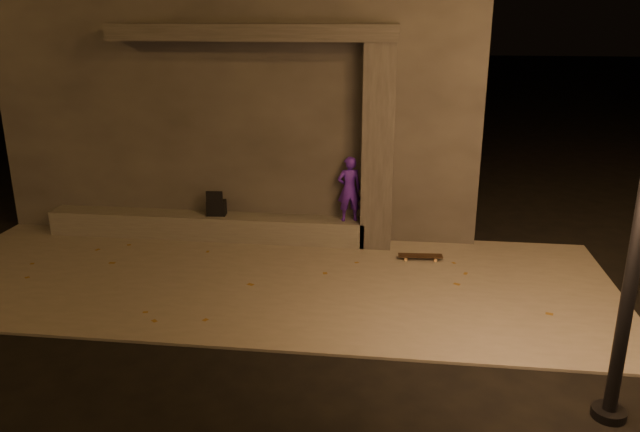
# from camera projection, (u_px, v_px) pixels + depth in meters

# --- Properties ---
(ground) EXTENTS (120.00, 120.00, 0.00)m
(ground) POSITION_uv_depth(u_px,v_px,m) (233.00, 342.00, 8.14)
(ground) COLOR black
(ground) RESTS_ON ground
(sidewalk) EXTENTS (11.00, 4.40, 0.04)m
(sidewalk) POSITION_uv_depth(u_px,v_px,m) (265.00, 279.00, 10.02)
(sidewalk) COLOR #68635B
(sidewalk) RESTS_ON ground
(building) EXTENTS (9.00, 5.10, 5.22)m
(building) POSITION_uv_depth(u_px,v_px,m) (260.00, 85.00, 13.58)
(building) COLOR #353230
(building) RESTS_ON ground
(ledge) EXTENTS (6.00, 0.55, 0.45)m
(ledge) POSITION_uv_depth(u_px,v_px,m) (206.00, 226.00, 11.78)
(ledge) COLOR #57544F
(ledge) RESTS_ON sidewalk
(column) EXTENTS (0.55, 0.55, 3.60)m
(column) POSITION_uv_depth(u_px,v_px,m) (378.00, 148.00, 10.90)
(column) COLOR #353230
(column) RESTS_ON sidewalk
(canopy) EXTENTS (5.00, 0.70, 0.28)m
(canopy) POSITION_uv_depth(u_px,v_px,m) (252.00, 32.00, 10.61)
(canopy) COLOR #353230
(canopy) RESTS_ON column
(skateboarder) EXTENTS (0.50, 0.40, 1.19)m
(skateboarder) POSITION_uv_depth(u_px,v_px,m) (349.00, 189.00, 11.20)
(skateboarder) COLOR #4219A4
(skateboarder) RESTS_ON ledge
(backpack) EXTENTS (0.36, 0.25, 0.49)m
(backpack) POSITION_uv_depth(u_px,v_px,m) (216.00, 206.00, 11.63)
(backpack) COLOR black
(backpack) RESTS_ON ledge
(skateboard) EXTENTS (0.77, 0.24, 0.08)m
(skateboard) POSITION_uv_depth(u_px,v_px,m) (420.00, 256.00, 10.73)
(skateboard) COLOR black
(skateboard) RESTS_ON sidewalk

